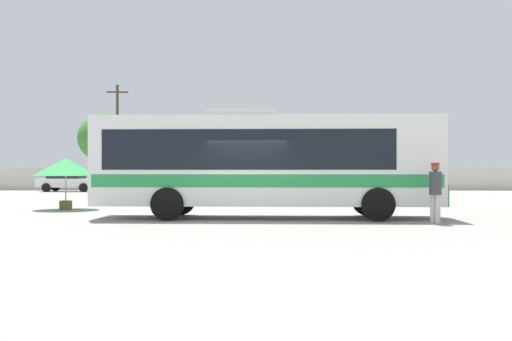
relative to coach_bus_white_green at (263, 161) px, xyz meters
The scene contains 13 objects.
ground_plane 9.40m from the coach_bus_white_green, 93.18° to the left, with size 300.00×300.00×0.00m, color gray.
perimeter_wall 28.89m from the coach_bus_white_green, 91.01° to the left, with size 80.00×0.30×1.78m, color beige.
coach_bus_white_green is the anchor object (origin of this frame).
attendant_by_bus_door 5.62m from the coach_bus_white_green, 24.97° to the right, with size 0.50×0.50×1.79m.
vendor_umbrella_near_gate_green 8.97m from the coach_bus_white_green, 151.79° to the left, with size 2.56×2.56×2.06m.
parked_car_leftmost_white 29.30m from the coach_bus_white_green, 119.69° to the left, with size 4.54×2.15×1.51m.
parked_car_second_black 26.50m from the coach_bus_white_green, 109.37° to the left, with size 4.61×2.00×1.52m.
parked_car_third_white 25.15m from the coach_bus_white_green, 94.40° to the left, with size 4.54×2.30×1.46m.
parked_car_rightmost_dark_blue 25.95m from the coach_bus_white_green, 82.54° to the left, with size 4.12×2.17×1.44m.
utility_pole_near 33.72m from the coach_bus_white_green, 111.37° to the left, with size 1.79×0.42×8.74m.
roadside_tree_left 36.35m from the coach_bus_white_green, 112.13° to the left, with size 5.11×5.11×6.58m.
roadside_tree_midleft 34.62m from the coach_bus_white_green, 99.38° to the left, with size 3.72×3.72×5.70m.
roadside_tree_midright 36.68m from the coach_bus_white_green, 76.79° to the left, with size 4.54×4.54×6.53m.
Camera 1 is at (0.55, -19.69, 1.57)m, focal length 43.62 mm.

